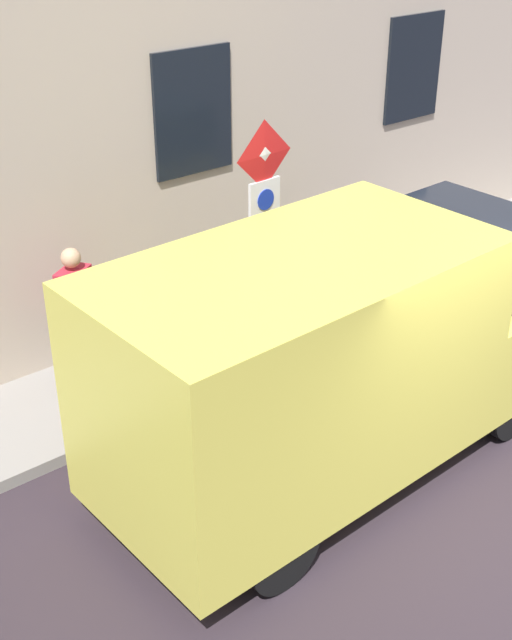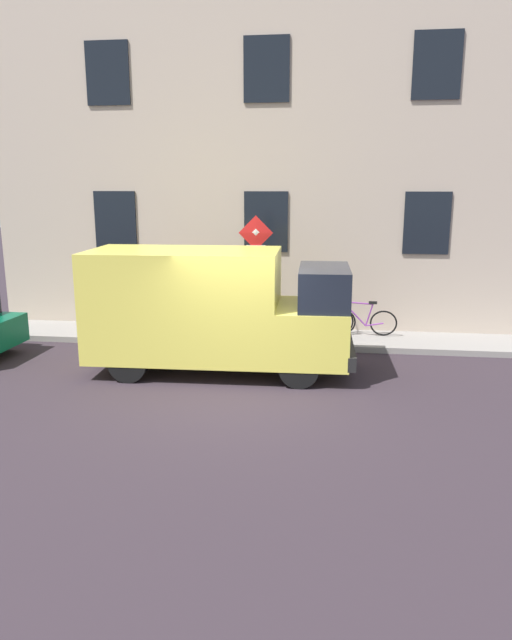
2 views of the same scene
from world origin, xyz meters
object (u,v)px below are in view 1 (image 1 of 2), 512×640
Objects in this scene: sign_post_stacked at (263,211)px; bicycle_green at (306,272)px; bicycle_purple at (357,254)px; bicycle_black at (250,293)px; delivery_van at (340,351)px; litter_bin at (232,329)px; pedestrian at (77,313)px.

sign_post_stacked is 1.65× the size of bicycle_green.
bicycle_purple is 2.00m from bicycle_black.
sign_post_stacked is at bearing 70.80° from delivery_van.
bicycle_purple is 1.00× the size of bicycle_black.
bicycle_green is 2.01m from litter_bin.
delivery_van is at bearing 55.06° from bicycle_green.
bicycle_black is 1.90× the size of litter_bin.
sign_post_stacked is 1.65× the size of bicycle_black.
bicycle_purple is at bearing -75.44° from litter_bin.
bicycle_black is at bearing 3.50° from bicycle_purple.
litter_bin is at bearing -146.08° from pedestrian.
pedestrian is 1.84m from litter_bin.
bicycle_green is at bearing 51.31° from delivery_van.
delivery_van reaches higher than bicycle_purple.
sign_post_stacked is 1.65× the size of bicycle_purple.
sign_post_stacked reaches higher than pedestrian.
bicycle_black is 2.56m from pedestrian.
sign_post_stacked reaches higher than bicycle_purple.
bicycle_green and bicycle_black have the same top height.
litter_bin is at bearing 68.73° from sign_post_stacked.
litter_bin is at bearing 47.71° from bicycle_black.
bicycle_purple and bicycle_black have the same top height.
bicycle_black is at bearing 2.14° from bicycle_green.
bicycle_black is (0.88, -0.51, -1.53)m from sign_post_stacked.
delivery_van reaches higher than bicycle_green.
pedestrian reaches higher than bicycle_green.
bicycle_purple is (2.80, -3.12, -0.82)m from delivery_van.
bicycle_black is (0.00, 1.00, 0.00)m from bicycle_green.
litter_bin is (-0.74, 0.87, 0.08)m from bicycle_black.
bicycle_black is (0.00, 2.00, 0.00)m from bicycle_purple.
litter_bin is (0.14, 0.36, -1.46)m from sign_post_stacked.
bicycle_purple is at bearing -177.81° from bicycle_green.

